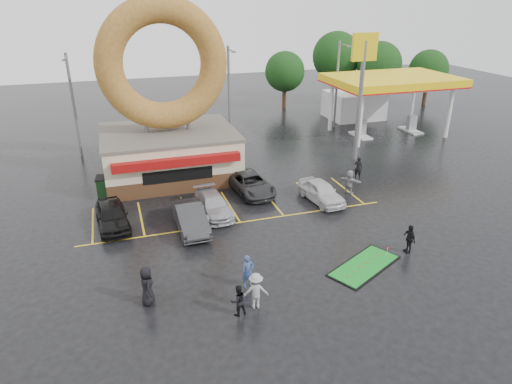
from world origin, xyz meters
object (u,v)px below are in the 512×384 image
object	(u,v)px
person_blue	(248,271)
car_silver	(213,205)
streetlight_mid	(229,92)
car_grey	(250,184)
shell_sign	(362,74)
dumpster	(110,186)
person_cameraman	(409,239)
putting_green	(364,266)
car_black	(112,216)
streetlight_right	(337,83)
gas_station	(375,93)
streetlight_left	(73,104)
car_white	(321,192)
donut_shop	(167,121)
car_dgrey	(190,218)

from	to	relation	value
person_blue	car_silver	bearing A→B (deg)	81.23
streetlight_mid	car_grey	xyz separation A→B (m)	(-1.97, -13.17, -4.07)
shell_sign	car_silver	size ratio (longest dim) A/B	2.33
car_silver	dumpster	size ratio (longest dim) A/B	2.52
person_cameraman	dumpster	size ratio (longest dim) A/B	0.94
streetlight_mid	car_silver	distance (m)	17.15
shell_sign	putting_green	world-z (taller)	shell_sign
car_black	car_grey	world-z (taller)	car_black
streetlight_right	dumpster	size ratio (longest dim) A/B	5.00
car_silver	person_blue	bearing A→B (deg)	-95.18
streetlight_right	car_silver	xyz separation A→B (m)	(-17.34, -16.76, -4.12)
person_blue	dumpster	distance (m)	15.24
gas_station	streetlight_right	size ratio (longest dim) A/B	1.52
person_cameraman	putting_green	bearing A→B (deg)	-78.68
streetlight_left	person_blue	xyz separation A→B (m)	(8.47, -23.27, -3.91)
car_black	car_white	distance (m)	14.07
donut_shop	putting_green	distance (m)	18.88
gas_station	dumpster	distance (m)	29.76
car_white	shell_sign	bearing A→B (deg)	40.06
streetlight_left	car_dgrey	bearing A→B (deg)	-67.41
person_blue	putting_green	bearing A→B (deg)	-9.36
donut_shop	car_black	xyz separation A→B (m)	(-4.75, -7.68, -3.69)
streetlight_left	dumpster	bearing A→B (deg)	-76.33
shell_sign	person_blue	xyz separation A→B (m)	(-14.53, -15.36, -6.51)
gas_station	car_dgrey	world-z (taller)	gas_station
car_white	person_blue	distance (m)	11.30
person_cameraman	gas_station	bearing A→B (deg)	153.85
car_black	gas_station	bearing A→B (deg)	24.21
donut_shop	shell_sign	distance (m)	16.29
car_silver	streetlight_mid	bearing A→B (deg)	67.39
streetlight_mid	streetlight_right	size ratio (longest dim) A/B	1.00
car_silver	car_white	xyz separation A→B (m)	(7.65, -0.38, 0.08)
donut_shop	car_dgrey	xyz separation A→B (m)	(-0.17, -9.47, -3.68)
streetlight_mid	car_grey	size ratio (longest dim) A/B	1.76
dumpster	streetlight_mid	bearing A→B (deg)	47.67
gas_station	car_grey	size ratio (longest dim) A/B	2.67
donut_shop	person_blue	distance (m)	16.78
car_silver	streetlight_left	bearing A→B (deg)	116.50
person_blue	person_cameraman	distance (m)	9.60
streetlight_left	car_silver	xyz separation A→B (m)	(8.66, -14.76, -4.12)
putting_green	gas_station	bearing A→B (deg)	58.44
streetlight_right	car_silver	size ratio (longest dim) A/B	1.98
streetlight_mid	streetlight_right	xyz separation A→B (m)	(12.00, 1.00, 0.00)
car_silver	shell_sign	bearing A→B (deg)	21.62
person_cameraman	donut_shop	bearing A→B (deg)	-144.84
car_silver	dumpster	xyz separation A→B (m)	(-6.38, 5.41, -0.01)
streetlight_mid	car_dgrey	size ratio (longest dim) A/B	1.88
shell_sign	car_dgrey	xyz separation A→B (m)	(-16.17, -8.50, -6.59)
streetlight_left	putting_green	distance (m)	28.24
person_cameraman	dumpster	xyz separation A→B (m)	(-15.79, 13.53, -0.19)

